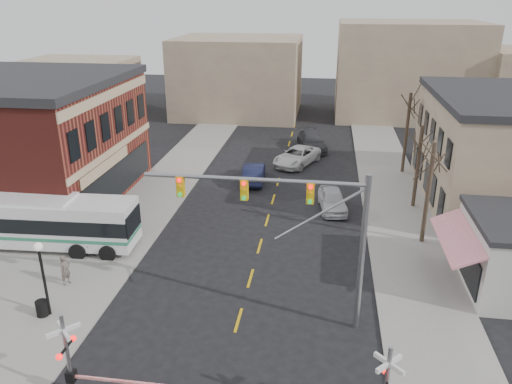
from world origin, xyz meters
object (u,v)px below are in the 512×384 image
(car_d, at_px, (312,141))
(pedestrian_near, at_px, (65,270))
(trash_bin, at_px, (42,308))
(car_c, at_px, (297,156))
(transit_bus, at_px, (36,221))
(street_lamp, at_px, (41,263))
(rr_crossing_west, at_px, (78,359))
(car_b, at_px, (254,173))
(traffic_signal_mast, at_px, (302,218))
(pedestrian_far, at_px, (90,244))
(car_a, at_px, (332,200))

(car_d, relative_size, pedestrian_near, 3.26)
(trash_bin, bearing_deg, car_c, 66.95)
(transit_bus, bearing_deg, street_lamp, -56.70)
(street_lamp, bearing_deg, transit_bus, 123.30)
(rr_crossing_west, height_order, street_lamp, street_lamp)
(car_b, bearing_deg, traffic_signal_mast, 100.80)
(rr_crossing_west, height_order, pedestrian_far, rr_crossing_west)
(car_d, distance_m, pedestrian_near, 31.11)
(car_b, xyz_separation_m, car_d, (4.60, 10.42, 0.03))
(traffic_signal_mast, distance_m, pedestrian_near, 14.00)
(traffic_signal_mast, height_order, car_a, traffic_signal_mast)
(transit_bus, height_order, car_c, transit_bus)
(traffic_signal_mast, height_order, pedestrian_near, traffic_signal_mast)
(trash_bin, relative_size, pedestrian_far, 0.49)
(car_c, bearing_deg, street_lamp, -89.16)
(traffic_signal_mast, distance_m, car_c, 25.31)
(traffic_signal_mast, xyz_separation_m, rr_crossing_west, (-8.28, -6.29, -3.79))
(trash_bin, xyz_separation_m, car_a, (14.51, 15.78, 0.27))
(rr_crossing_west, distance_m, car_c, 31.77)
(car_d, bearing_deg, street_lamp, -125.49)
(traffic_signal_mast, xyz_separation_m, car_a, (1.65, 14.37, -4.96))
(car_a, distance_m, car_b, 8.53)
(traffic_signal_mast, relative_size, car_b, 2.08)
(car_d, bearing_deg, car_c, -117.43)
(transit_bus, distance_m, street_lamp, 8.35)
(street_lamp, xyz_separation_m, pedestrian_far, (-0.58, 6.01, -2.09))
(transit_bus, height_order, street_lamp, street_lamp)
(trash_bin, bearing_deg, traffic_signal_mast, 6.25)
(trash_bin, distance_m, car_a, 21.44)
(street_lamp, distance_m, pedestrian_near, 3.49)
(pedestrian_near, bearing_deg, transit_bus, 66.48)
(traffic_signal_mast, xyz_separation_m, car_d, (-0.52, 29.99, -4.91))
(car_c, height_order, car_d, car_d)
(rr_crossing_west, distance_m, pedestrian_near, 9.23)
(rr_crossing_west, distance_m, trash_bin, 6.85)
(trash_bin, xyz_separation_m, car_c, (11.14, 26.18, 0.29))
(street_lamp, distance_m, car_a, 21.25)
(street_lamp, relative_size, trash_bin, 4.96)
(rr_crossing_west, height_order, car_c, rr_crossing_west)
(transit_bus, height_order, trash_bin, transit_bus)
(transit_bus, height_order, traffic_signal_mast, traffic_signal_mast)
(traffic_signal_mast, relative_size, trash_bin, 12.57)
(rr_crossing_west, bearing_deg, traffic_signal_mast, 37.23)
(transit_bus, distance_m, car_c, 24.56)
(car_c, bearing_deg, car_d, 100.43)
(pedestrian_far, bearing_deg, trash_bin, -109.90)
(traffic_signal_mast, bearing_deg, street_lamp, -174.25)
(car_c, relative_size, pedestrian_far, 3.50)
(trash_bin, relative_size, pedestrian_near, 0.46)
(traffic_signal_mast, distance_m, rr_crossing_west, 11.07)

